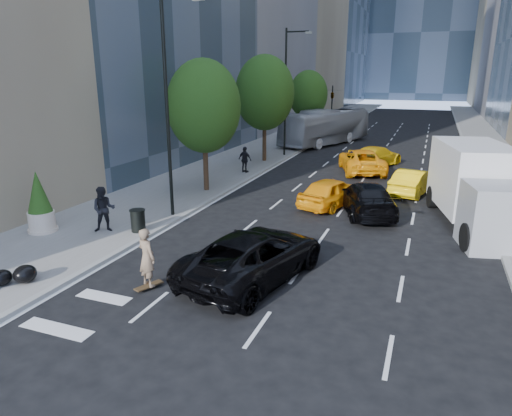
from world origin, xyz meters
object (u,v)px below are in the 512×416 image
at_px(black_sedan_mercedes, 366,198).
at_px(box_truck, 478,187).
at_px(skateboarder, 147,261).
at_px(trash_can, 138,221).
at_px(black_sedan_lincoln, 254,255).
at_px(city_bus, 326,127).
at_px(planter_shrub, 39,203).

distance_m(black_sedan_mercedes, box_truck, 5.02).
distance_m(skateboarder, trash_can, 5.51).
relative_size(box_truck, trash_can, 8.61).
relative_size(skateboarder, black_sedan_lincoln, 0.32).
bearing_deg(skateboarder, city_bus, -65.04).
height_order(skateboarder, planter_shrub, planter_shrub).
distance_m(black_sedan_mercedes, planter_shrub, 15.13).
height_order(city_bus, planter_shrub, city_bus).
distance_m(black_sedan_mercedes, city_bus, 23.20).
bearing_deg(city_bus, black_sedan_mercedes, -52.63).
bearing_deg(planter_shrub, black_sedan_mercedes, 32.72).
bearing_deg(box_truck, city_bus, 105.23).
bearing_deg(black_sedan_mercedes, box_truck, 157.71).
height_order(skateboarder, black_sedan_lincoln, skateboarder).
relative_size(skateboarder, city_bus, 0.16).
bearing_deg(black_sedan_mercedes, planter_shrub, 12.33).
xyz_separation_m(skateboarder, trash_can, (-3.40, 4.32, -0.36)).
bearing_deg(skateboarder, trash_can, -29.58).
xyz_separation_m(box_truck, planter_shrub, (-17.63, -8.01, -0.43)).
relative_size(skateboarder, planter_shrub, 0.73).
bearing_deg(black_sedan_mercedes, skateboarder, 43.40).
distance_m(black_sedan_lincoln, box_truck, 11.58).
distance_m(skateboarder, box_truck, 14.99).
bearing_deg(skateboarder, black_sedan_lincoln, -123.28).
bearing_deg(trash_can, planter_shrub, -159.14).
bearing_deg(skateboarder, black_sedan_mercedes, -94.02).
bearing_deg(trash_can, black_sedan_lincoln, -20.17).
bearing_deg(planter_shrub, city_bus, 79.33).
relative_size(skateboarder, box_truck, 0.24).
bearing_deg(trash_can, skateboarder, -51.77).
xyz_separation_m(black_sedan_lincoln, planter_shrub, (-10.21, 0.83, 0.58)).
relative_size(black_sedan_lincoln, planter_shrub, 2.26).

